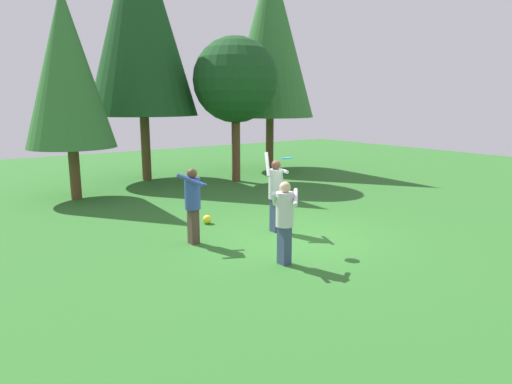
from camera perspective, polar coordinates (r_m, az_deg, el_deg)
The scene contains 11 objects.
ground_plane at distance 10.47m, azimuth 5.04°, elevation -5.73°, with size 40.00×40.00×0.00m, color #2D6B28.
person_thrower at distance 10.69m, azimuth 2.48°, elevation 0.34°, with size 0.65×0.65×1.90m.
person_catcher at distance 8.56m, azimuth 3.62°, elevation -3.04°, with size 0.71×0.71×1.60m.
person_bystander at distance 9.87m, azimuth -7.96°, elevation -0.93°, with size 0.74×0.73×1.66m.
frisbee at distance 9.51m, azimuth 3.91°, elevation 4.26°, with size 0.31×0.31×0.06m.
ball_yellow at distance 11.63m, azimuth -6.16°, elevation -3.44°, with size 0.23×0.23×0.23m, color yellow.
ball_red at distance 14.33m, azimuth 3.85°, elevation -0.62°, with size 0.21×0.21×0.21m, color red.
tree_left at distance 15.33m, azimuth -22.68°, elevation 14.04°, with size 2.69×2.69×6.43m.
tree_far_right at distance 20.92m, azimuth 1.81°, elevation 18.80°, with size 3.87×3.87×9.25m.
tree_center at distance 18.54m, azimuth -14.42°, elevation 20.66°, with size 4.13×4.13×9.87m.
tree_right at distance 17.52m, azimuth -2.61°, elevation 13.81°, with size 3.18×3.18×5.44m.
Camera 1 is at (-6.59, -7.54, 3.06)m, focal length 31.86 mm.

